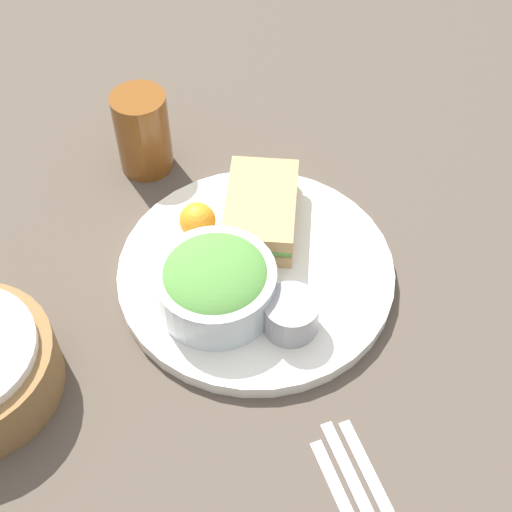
{
  "coord_description": "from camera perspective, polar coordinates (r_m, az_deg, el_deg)",
  "views": [
    {
      "loc": [
        -0.52,
        -0.04,
        0.67
      ],
      "look_at": [
        0.0,
        0.0,
        0.04
      ],
      "focal_mm": 50.0,
      "sensor_mm": 36.0,
      "label": 1
    }
  ],
  "objects": [
    {
      "name": "ground_plane",
      "position": [
        0.85,
        0.0,
        -1.62
      ],
      "size": [
        4.0,
        4.0,
        0.0
      ],
      "primitive_type": "plane",
      "color": "#4C4238"
    },
    {
      "name": "plate",
      "position": [
        0.84,
        0.0,
        -1.25
      ],
      "size": [
        0.32,
        0.32,
        0.02
      ],
      "primitive_type": "cylinder",
      "color": "white",
      "rests_on": "ground_plane"
    },
    {
      "name": "sandwich",
      "position": [
        0.86,
        0.56,
        3.66
      ],
      "size": [
        0.14,
        0.08,
        0.05
      ],
      "color": "tan",
      "rests_on": "plate"
    },
    {
      "name": "salad_bowl",
      "position": [
        0.78,
        -3.24,
        -2.18
      ],
      "size": [
        0.13,
        0.13,
        0.07
      ],
      "color": "silver",
      "rests_on": "plate"
    },
    {
      "name": "dressing_cup",
      "position": [
        0.77,
        2.8,
        -4.72
      ],
      "size": [
        0.06,
        0.06,
        0.04
      ],
      "primitive_type": "cylinder",
      "color": "#99999E",
      "rests_on": "plate"
    },
    {
      "name": "orange_wedge",
      "position": [
        0.86,
        -4.71,
        2.85
      ],
      "size": [
        0.04,
        0.04,
        0.04
      ],
      "primitive_type": "sphere",
      "color": "orange",
      "rests_on": "plate"
    },
    {
      "name": "drink_glass",
      "position": [
        0.95,
        -9.05,
        9.76
      ],
      "size": [
        0.07,
        0.07,
        0.11
      ],
      "primitive_type": "cylinder",
      "color": "brown",
      "rests_on": "ground_plane"
    },
    {
      "name": "fork",
      "position": [
        0.72,
        10.54,
        -19.51
      ],
      "size": [
        0.18,
        0.1,
        0.01
      ],
      "primitive_type": "cube",
      "rotation": [
        0.0,
        0.0,
        3.58
      ],
      "color": "silver",
      "rests_on": "ground_plane"
    }
  ]
}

